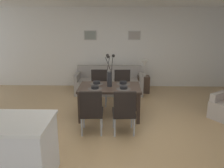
# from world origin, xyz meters

# --- Properties ---
(ground_plane) EXTENTS (9.00, 9.00, 0.00)m
(ground_plane) POSITION_xyz_m (0.00, 0.00, 0.00)
(ground_plane) COLOR tan
(back_wall_panel) EXTENTS (9.00, 0.10, 2.60)m
(back_wall_panel) POSITION_xyz_m (0.00, 3.25, 1.30)
(back_wall_panel) COLOR silver
(back_wall_panel) RESTS_ON ground
(dining_table) EXTENTS (1.40, 0.89, 0.74)m
(dining_table) POSITION_xyz_m (-0.24, 0.60, 0.65)
(dining_table) COLOR #33261E
(dining_table) RESTS_ON ground
(dining_chair_near_left) EXTENTS (0.46, 0.46, 0.92)m
(dining_chair_near_left) POSITION_xyz_m (-0.56, -0.26, 0.51)
(dining_chair_near_left) COLOR black
(dining_chair_near_left) RESTS_ON ground
(dining_chair_near_right) EXTENTS (0.44, 0.44, 0.92)m
(dining_chair_near_right) POSITION_xyz_m (-0.55, 1.46, 0.51)
(dining_chair_near_right) COLOR black
(dining_chair_near_right) RESTS_ON ground
(dining_chair_far_left) EXTENTS (0.47, 0.47, 0.92)m
(dining_chair_far_left) POSITION_xyz_m (0.08, -0.25, 0.51)
(dining_chair_far_left) COLOR black
(dining_chair_far_left) RESTS_ON ground
(dining_chair_far_right) EXTENTS (0.46, 0.46, 0.92)m
(dining_chair_far_right) POSITION_xyz_m (0.08, 1.46, 0.51)
(dining_chair_far_right) COLOR black
(dining_chair_far_right) RESTS_ON ground
(centerpiece_vase) EXTENTS (0.21, 0.23, 0.73)m
(centerpiece_vase) POSITION_xyz_m (-0.24, 0.60, 1.02)
(centerpiece_vase) COLOR #232326
(centerpiece_vase) RESTS_ON dining_table
(placemat_near_left) EXTENTS (0.32, 0.32, 0.01)m
(placemat_near_left) POSITION_xyz_m (-0.55, 0.40, 0.74)
(placemat_near_left) COLOR #4C4742
(placemat_near_left) RESTS_ON dining_table
(bowl_near_left) EXTENTS (0.17, 0.17, 0.07)m
(bowl_near_left) POSITION_xyz_m (-0.55, 0.40, 0.78)
(bowl_near_left) COLOR black
(bowl_near_left) RESTS_ON dining_table
(placemat_near_right) EXTENTS (0.32, 0.32, 0.01)m
(placemat_near_right) POSITION_xyz_m (-0.55, 0.80, 0.74)
(placemat_near_right) COLOR #4C4742
(placemat_near_right) RESTS_ON dining_table
(bowl_near_right) EXTENTS (0.17, 0.17, 0.07)m
(bowl_near_right) POSITION_xyz_m (-0.55, 0.80, 0.78)
(bowl_near_right) COLOR black
(bowl_near_right) RESTS_ON dining_table
(placemat_far_left) EXTENTS (0.32, 0.32, 0.01)m
(placemat_far_left) POSITION_xyz_m (0.08, 0.40, 0.74)
(placemat_far_left) COLOR #4C4742
(placemat_far_left) RESTS_ON dining_table
(bowl_far_left) EXTENTS (0.17, 0.17, 0.07)m
(bowl_far_left) POSITION_xyz_m (0.08, 0.40, 0.78)
(bowl_far_left) COLOR black
(bowl_far_left) RESTS_ON dining_table
(placemat_far_right) EXTENTS (0.32, 0.32, 0.01)m
(placemat_far_right) POSITION_xyz_m (0.08, 0.80, 0.74)
(placemat_far_right) COLOR #4C4742
(placemat_far_right) RESTS_ON dining_table
(bowl_far_right) EXTENTS (0.17, 0.17, 0.07)m
(bowl_far_right) POSITION_xyz_m (0.08, 0.80, 0.78)
(bowl_far_right) COLOR black
(bowl_far_right) RESTS_ON dining_table
(sofa) EXTENTS (2.05, 0.84, 0.80)m
(sofa) POSITION_xyz_m (-0.32, 2.48, 0.28)
(sofa) COLOR gray
(sofa) RESTS_ON ground
(side_table) EXTENTS (0.36, 0.36, 0.52)m
(side_table) POSITION_xyz_m (0.75, 2.51, 0.26)
(side_table) COLOR #3D2D23
(side_table) RESTS_ON ground
(table_lamp) EXTENTS (0.22, 0.22, 0.51)m
(table_lamp) POSITION_xyz_m (0.75, 2.51, 0.89)
(table_lamp) COLOR beige
(table_lamp) RESTS_ON side_table
(kitchen_island) EXTENTS (1.41, 0.81, 0.92)m
(kitchen_island) POSITION_xyz_m (-1.65, -1.67, 0.46)
(kitchen_island) COLOR silver
(kitchen_island) RESTS_ON ground
(framed_picture_left) EXTENTS (0.41, 0.03, 0.31)m
(framed_picture_left) POSITION_xyz_m (-0.96, 3.18, 1.72)
(framed_picture_left) COLOR #B2ADA3
(framed_picture_center) EXTENTS (0.40, 0.03, 0.29)m
(framed_picture_center) POSITION_xyz_m (0.48, 3.18, 1.72)
(framed_picture_center) COLOR #B2ADA3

